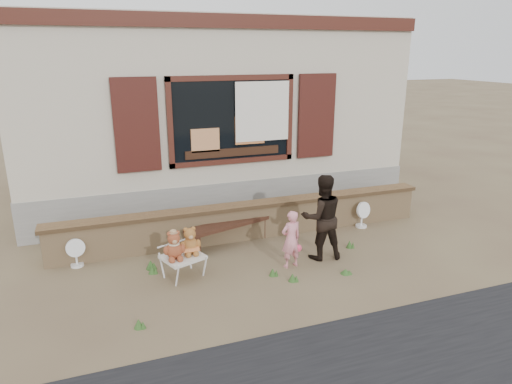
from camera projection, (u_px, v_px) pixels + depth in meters
name	position (u px, v px, depth m)	size (l,w,h in m)	color
ground	(268.00, 259.00, 7.63)	(80.00, 80.00, 0.00)	brown
shopfront	(202.00, 108.00, 11.07)	(8.04, 5.13, 4.00)	#B5A992
brick_wall	(249.00, 220.00, 8.42)	(7.10, 0.36, 0.67)	tan
bench	(229.00, 228.00, 8.11)	(1.70, 0.82, 0.43)	black
folding_chair	(183.00, 258.00, 6.94)	(0.72, 0.68, 0.35)	silver
teddy_bear_left	(174.00, 245.00, 6.77)	(0.33, 0.28, 0.45)	brown
teddy_bear_right	(190.00, 240.00, 6.95)	(0.32, 0.28, 0.44)	brown
child	(291.00, 239.00, 7.23)	(0.35, 0.23, 0.95)	pink
adult	(322.00, 217.00, 7.48)	(0.70, 0.55, 1.44)	black
fan_left	(76.00, 252.00, 7.30)	(0.31, 0.20, 0.48)	white
fan_right	(362.00, 214.00, 8.94)	(0.34, 0.22, 0.52)	white
grass_tufts	(238.00, 272.00, 7.04)	(3.89, 1.74, 0.15)	#325923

